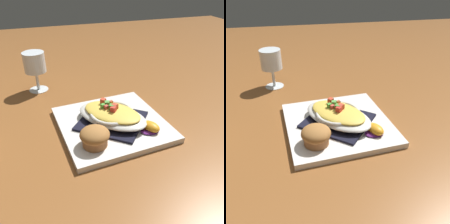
# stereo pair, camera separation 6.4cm
# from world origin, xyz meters

# --- Properties ---
(ground_plane) EXTENTS (2.60, 2.60, 0.00)m
(ground_plane) POSITION_xyz_m (0.00, 0.00, 0.00)
(ground_plane) COLOR brown
(square_plate) EXTENTS (0.29, 0.29, 0.02)m
(square_plate) POSITION_xyz_m (0.00, 0.00, 0.01)
(square_plate) COLOR white
(square_plate) RESTS_ON ground_plane
(folded_napkin) EXTENTS (0.22, 0.22, 0.01)m
(folded_napkin) POSITION_xyz_m (0.00, 0.00, 0.02)
(folded_napkin) COLOR black
(folded_napkin) RESTS_ON square_plate
(gratin_dish) EXTENTS (0.22, 0.21, 0.05)m
(gratin_dish) POSITION_xyz_m (0.00, 0.00, 0.04)
(gratin_dish) COLOR silver
(gratin_dish) RESTS_ON folded_napkin
(muffin) EXTENTS (0.07, 0.07, 0.05)m
(muffin) POSITION_xyz_m (-0.08, 0.07, 0.04)
(muffin) COLOR #A8683A
(muffin) RESTS_ON square_plate
(orange_garnish) EXTENTS (0.06, 0.05, 0.02)m
(orange_garnish) POSITION_xyz_m (-0.07, -0.08, 0.02)
(orange_garnish) COLOR #551D63
(orange_garnish) RESTS_ON square_plate
(stemmed_glass) EXTENTS (0.07, 0.07, 0.13)m
(stemmed_glass) POSITION_xyz_m (0.29, 0.17, 0.09)
(stemmed_glass) COLOR white
(stemmed_glass) RESTS_ON ground_plane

